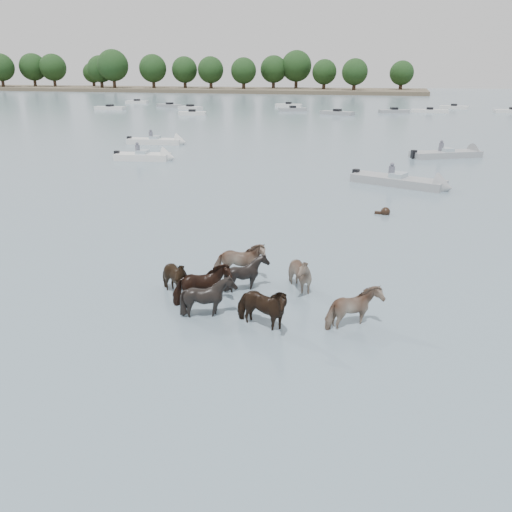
# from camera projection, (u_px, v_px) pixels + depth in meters

# --- Properties ---
(ground) EXTENTS (400.00, 400.00, 0.00)m
(ground) POSITION_uv_depth(u_px,v_px,m) (231.00, 324.00, 13.87)
(ground) COLOR slate
(ground) RESTS_ON ground
(shoreline) EXTENTS (160.00, 30.00, 1.00)m
(shoreline) POSITION_uv_depth(u_px,v_px,m) (170.00, 89.00, 167.25)
(shoreline) COLOR #4C4233
(shoreline) RESTS_ON ground
(pony_herd) EXTENTS (7.14, 4.64, 1.44)m
(pony_herd) POSITION_uv_depth(u_px,v_px,m) (245.00, 286.00, 15.03)
(pony_herd) COLOR black
(pony_herd) RESTS_ON ground
(swimming_pony) EXTENTS (0.72, 0.44, 0.44)m
(swimming_pony) POSITION_uv_depth(u_px,v_px,m) (384.00, 212.00, 24.41)
(swimming_pony) COLOR black
(swimming_pony) RESTS_ON ground
(motorboat_a) EXTENTS (4.75, 2.33, 1.92)m
(motorboat_a) POSITION_uv_depth(u_px,v_px,m) (152.00, 157.00, 39.06)
(motorboat_a) COLOR silver
(motorboat_a) RESTS_ON ground
(motorboat_b) EXTENTS (6.08, 3.58, 1.92)m
(motorboat_b) POSITION_uv_depth(u_px,v_px,m) (411.00, 183.00, 30.12)
(motorboat_b) COLOR gray
(motorboat_b) RESTS_ON ground
(motorboat_c) EXTENTS (6.01, 4.26, 1.92)m
(motorboat_c) POSITION_uv_depth(u_px,v_px,m) (455.00, 154.00, 40.43)
(motorboat_c) COLOR gray
(motorboat_c) RESTS_ON ground
(motorboat_f) EXTENTS (5.65, 2.30, 1.92)m
(motorboat_f) POSITION_uv_depth(u_px,v_px,m) (163.00, 142.00, 47.45)
(motorboat_f) COLOR silver
(motorboat_f) RESTS_ON ground
(distant_flotilla) EXTENTS (104.67, 27.09, 0.93)m
(distant_flotilla) POSITION_uv_depth(u_px,v_px,m) (385.00, 110.00, 83.51)
(distant_flotilla) COLOR silver
(distant_flotilla) RESTS_ON ground
(treeline) EXTENTS (148.88, 23.43, 12.55)m
(treeline) POSITION_uv_depth(u_px,v_px,m) (147.00, 68.00, 165.71)
(treeline) COLOR #382619
(treeline) RESTS_ON ground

